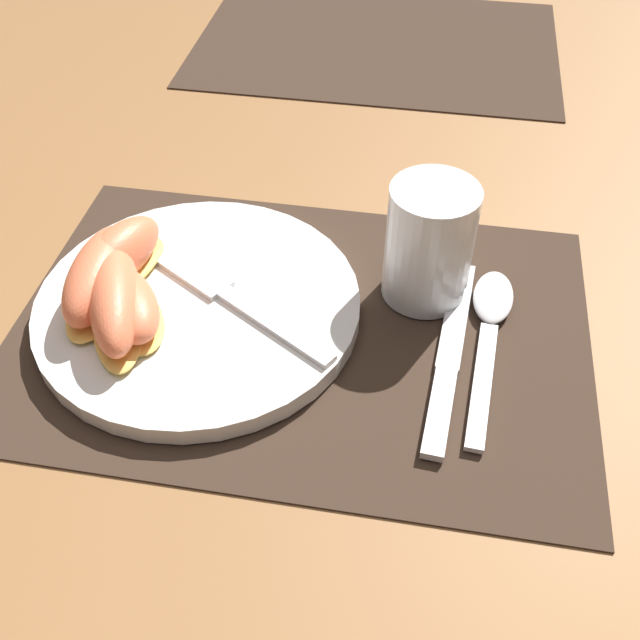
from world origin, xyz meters
TOP-DOWN VIEW (x-y plane):
  - ground_plane at (0.00, 0.00)m, footprint 3.00×3.00m
  - placemat at (0.00, 0.00)m, footprint 0.47×0.33m
  - placemat_far at (0.00, 0.53)m, footprint 0.47×0.33m
  - plate at (-0.09, -0.00)m, footprint 0.27×0.27m
  - juice_glass at (0.10, 0.06)m, footprint 0.07×0.07m
  - knife at (0.12, -0.02)m, footprint 0.03×0.21m
  - spoon at (0.15, 0.03)m, footprint 0.04×0.19m
  - fork at (-0.06, 0.01)m, footprint 0.17×0.12m
  - citrus_wedge_0 at (-0.16, 0.02)m, footprint 0.08×0.11m
  - citrus_wedge_1 at (-0.16, -0.01)m, footprint 0.05×0.12m
  - citrus_wedge_2 at (-0.13, -0.03)m, footprint 0.10×0.11m
  - citrus_wedge_3 at (-0.14, -0.03)m, footprint 0.09×0.14m

SIDE VIEW (x-z plane):
  - ground_plane at x=0.00m, z-range 0.00..0.00m
  - placemat at x=0.00m, z-range 0.00..0.00m
  - placemat_far at x=0.00m, z-range 0.00..0.00m
  - knife at x=0.12m, z-range 0.00..0.01m
  - spoon at x=0.15m, z-range 0.00..0.01m
  - plate at x=-0.09m, z-range 0.00..0.02m
  - fork at x=-0.06m, z-range 0.02..0.02m
  - citrus_wedge_2 at x=-0.13m, z-range 0.02..0.05m
  - citrus_wedge_3 at x=-0.14m, z-range 0.02..0.06m
  - citrus_wedge_0 at x=-0.16m, z-range 0.02..0.06m
  - citrus_wedge_1 at x=-0.16m, z-range 0.02..0.06m
  - juice_glass at x=0.10m, z-range 0.00..0.10m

